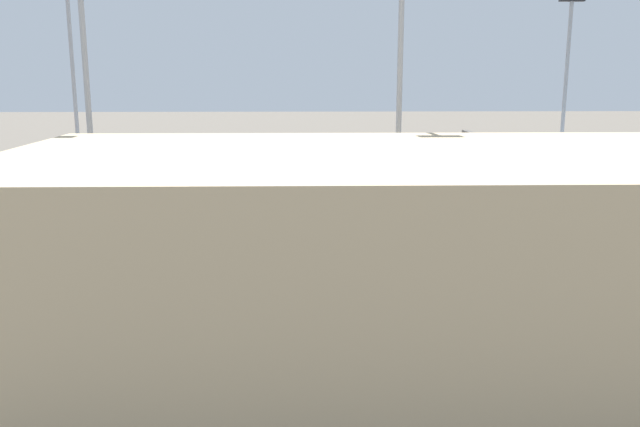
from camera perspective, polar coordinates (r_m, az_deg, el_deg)
The scene contains 15 objects.
ground_plane at distance 67.00m, azimuth 1.71°, elevation -1.30°, with size 400.00×400.00×0.00m, color #60594F.
track_bed_0 at distance 76.74m, azimuth 1.31°, elevation 0.47°, with size 140.00×2.80×0.12m, color #3D3833.
track_bed_1 at distance 71.86m, azimuth 1.50°, elevation -0.33°, with size 140.00×2.80×0.12m, color #3D3833.
track_bed_2 at distance 66.99m, azimuth 1.71°, elevation -1.25°, with size 140.00×2.80×0.12m, color #3D3833.
track_bed_3 at distance 62.14m, azimuth 1.96°, elevation -2.31°, with size 140.00×2.80×0.12m, color #3D3833.
track_bed_4 at distance 57.32m, azimuth 2.26°, elevation -3.55°, with size 140.00×2.80×0.12m, color #3D3833.
train_on_track_0 at distance 80.88m, azimuth 18.22°, elevation 2.30°, with size 71.40×3.00×5.00m.
train_on_track_1 at distance 73.37m, azimuth 12.02°, elevation 1.27°, with size 90.60×3.06×4.40m.
train_on_track_4 at distance 57.26m, azimuth -9.51°, elevation -1.62°, with size 90.60×3.00×4.40m.
light_mast_0 at distance 82.51m, azimuth -20.47°, elevation 12.82°, with size 2.80×0.70×27.75m.
light_mast_1 at distance 54.83m, azimuth -19.64°, elevation 15.11°, with size 2.80×0.70×30.33m.
light_mast_2 at distance 83.08m, azimuth 20.33°, elevation 11.52°, with size 2.80×0.70×24.34m.
light_mast_3 at distance 53.80m, azimuth 6.97°, elevation 16.88°, with size 2.80×0.70×32.28m.
signal_gantry at distance 68.25m, azimuth 14.66°, elevation 4.89°, with size 0.70×25.00×8.80m.
maintenance_shed at distance 35.38m, azimuth 4.93°, elevation -3.94°, with size 38.51×20.90×11.47m, color tan.
Camera 1 is at (3.64, 65.10, 15.44)m, focal length 37.46 mm.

